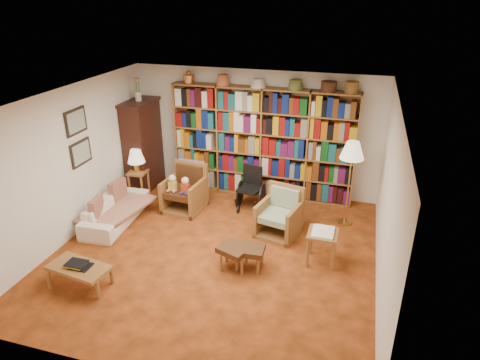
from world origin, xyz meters
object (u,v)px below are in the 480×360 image
at_px(armchair_leather, 186,190).
at_px(coffee_table, 79,269).
at_px(armchair_sage, 280,216).
at_px(footstool_b, 250,251).
at_px(sofa, 115,211).
at_px(floor_lamp, 352,154).
at_px(side_table_lamp, 138,179).
at_px(wheelchair, 251,189).
at_px(footstool_a, 234,251).
at_px(side_table_papers, 322,238).

height_order(armchair_leather, coffee_table, armchair_leather).
relative_size(armchair_leather, coffee_table, 0.95).
height_order(armchair_sage, footstool_b, armchair_sage).
height_order(sofa, footstool_b, sofa).
bearing_deg(armchair_leather, armchair_sage, -11.65).
relative_size(armchair_leather, armchair_sage, 1.07).
height_order(sofa, floor_lamp, floor_lamp).
distance_m(side_table_lamp, wheelchair, 2.30).
bearing_deg(side_table_lamp, sofa, -84.65).
height_order(side_table_lamp, footstool_a, side_table_lamp).
distance_m(side_table_lamp, armchair_leather, 1.12).
relative_size(armchair_leather, floor_lamp, 0.57).
xyz_separation_m(armchair_leather, footstool_b, (1.69, -1.56, -0.06)).
relative_size(armchair_leather, footstool_b, 1.96).
bearing_deg(floor_lamp, coffee_table, -140.47).
height_order(sofa, wheelchair, wheelchair).
xyz_separation_m(armchair_leather, wheelchair, (1.18, 0.39, 0.01)).
height_order(side_table_papers, footstool_b, side_table_papers).
distance_m(armchair_leather, wheelchair, 1.25).
relative_size(wheelchair, footstool_b, 1.81).
height_order(wheelchair, footstool_b, wheelchair).
xyz_separation_m(sofa, armchair_sage, (2.92, 0.49, 0.08)).
height_order(armchair_sage, side_table_papers, armchair_sage).
xyz_separation_m(wheelchair, footstool_b, (0.50, -1.96, -0.07)).
bearing_deg(footstool_b, floor_lamp, 54.07).
xyz_separation_m(armchair_sage, coffee_table, (-2.42, -2.26, -0.02)).
distance_m(armchair_leather, coffee_table, 2.71).
distance_m(sofa, side_table_lamp, 1.08).
bearing_deg(sofa, armchair_sage, -83.78).
relative_size(sofa, footstool_b, 3.51).
relative_size(wheelchair, coffee_table, 0.88).
bearing_deg(footstool_b, wheelchair, 104.40).
relative_size(sofa, armchair_leather, 1.79).
xyz_separation_m(side_table_lamp, coffee_table, (0.60, -2.84, -0.10)).
xyz_separation_m(armchair_leather, coffee_table, (-0.51, -2.66, -0.07)).
height_order(sofa, armchair_leather, armchair_leather).
height_order(sofa, armchair_sage, armchair_sage).
xyz_separation_m(armchair_sage, wheelchair, (-0.72, 0.79, 0.06)).
xyz_separation_m(floor_lamp, side_table_papers, (-0.28, -1.33, -0.91)).
bearing_deg(armchair_leather, floor_lamp, 4.43).
bearing_deg(side_table_lamp, side_table_papers, -18.57).
height_order(armchair_leather, armchair_sage, armchair_leather).
xyz_separation_m(side_table_papers, coffee_table, (-3.22, -1.55, -0.14)).
distance_m(armchair_sage, coffee_table, 3.31).
distance_m(sofa, wheelchair, 2.54).
bearing_deg(armchair_sage, coffee_table, -136.92).
xyz_separation_m(sofa, footstool_a, (2.47, -0.74, 0.07)).
bearing_deg(sofa, footstool_b, -107.44).
height_order(armchair_leather, footstool_b, armchair_leather).
distance_m(armchair_sage, wheelchair, 1.07).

